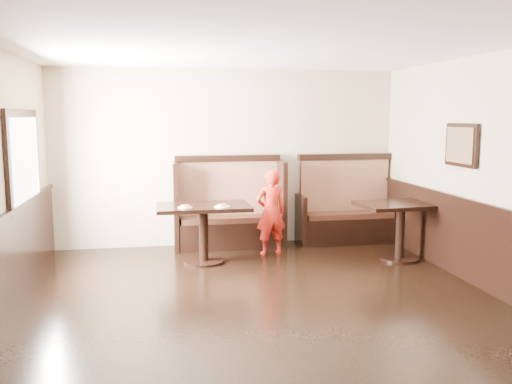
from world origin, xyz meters
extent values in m
plane|color=black|center=(0.00, 0.00, 0.00)|extent=(7.00, 7.00, 0.00)
plane|color=tan|center=(0.00, 3.50, 1.40)|extent=(5.50, 0.00, 5.50)
plane|color=tan|center=(0.00, -3.50, 1.40)|extent=(5.50, 0.00, 5.50)
plane|color=white|center=(0.00, 0.00, 2.80)|extent=(7.00, 7.00, 0.00)
cube|color=black|center=(-2.71, 1.90, 1.55)|extent=(0.05, 1.50, 1.20)
cube|color=white|center=(-2.69, 1.90, 1.55)|extent=(0.01, 1.30, 1.00)
cube|color=black|center=(2.71, 1.20, 1.70)|extent=(0.04, 0.70, 0.55)
cube|color=olive|center=(2.69, 1.20, 1.70)|extent=(0.01, 0.60, 0.45)
cube|color=black|center=(0.00, 3.22, 0.21)|extent=(1.60, 0.50, 0.42)
cube|color=#3C1E13|center=(0.00, 3.22, 0.46)|extent=(1.54, 0.46, 0.09)
cube|color=#551511|center=(0.00, 3.43, 0.90)|extent=(1.60, 0.12, 0.92)
cube|color=black|center=(0.00, 3.43, 1.40)|extent=(1.68, 0.16, 0.10)
cube|color=black|center=(-0.84, 3.32, 0.68)|extent=(0.07, 0.72, 1.36)
cube|color=black|center=(0.84, 3.32, 0.68)|extent=(0.07, 0.72, 1.36)
cube|color=black|center=(1.95, 3.22, 0.21)|extent=(1.50, 0.50, 0.42)
cube|color=#3C1E13|center=(1.95, 3.22, 0.46)|extent=(1.44, 0.46, 0.09)
cube|color=#551511|center=(1.95, 3.43, 0.90)|extent=(1.50, 0.12, 0.92)
cube|color=black|center=(1.95, 3.43, 1.40)|extent=(1.58, 0.16, 0.10)
cube|color=black|center=(1.16, 3.32, 0.40)|extent=(0.07, 0.72, 0.80)
cube|color=black|center=(2.74, 3.32, 0.40)|extent=(0.07, 0.72, 0.80)
cube|color=black|center=(-0.48, 2.39, 0.80)|extent=(1.30, 0.82, 0.05)
cylinder|color=black|center=(-0.48, 2.39, 0.39)|extent=(0.13, 0.13, 0.76)
cylinder|color=black|center=(-0.48, 2.39, 0.02)|extent=(0.56, 0.56, 0.03)
cube|color=black|center=(2.33, 2.05, 0.81)|extent=(1.26, 0.88, 0.05)
cylinder|color=black|center=(2.33, 2.05, 0.39)|extent=(0.13, 0.13, 0.76)
cylinder|color=black|center=(2.33, 2.05, 0.02)|extent=(0.57, 0.57, 0.03)
imported|color=red|center=(0.55, 2.69, 0.64)|extent=(0.51, 0.37, 1.28)
cylinder|color=white|center=(-0.74, 2.21, 0.84)|extent=(0.20, 0.20, 0.01)
cylinder|color=tan|center=(-0.74, 2.21, 0.85)|extent=(0.12, 0.12, 0.02)
cylinder|color=#EABA54|center=(-0.74, 2.21, 0.86)|extent=(0.10, 0.10, 0.01)
cylinder|color=white|center=(-0.24, 2.17, 0.84)|extent=(0.22, 0.22, 0.01)
cylinder|color=tan|center=(-0.24, 2.17, 0.85)|extent=(0.13, 0.13, 0.02)
cylinder|color=#EABA54|center=(-0.24, 2.17, 0.86)|extent=(0.11, 0.11, 0.01)
camera|label=1|loc=(-1.08, -5.11, 2.07)|focal=38.00mm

